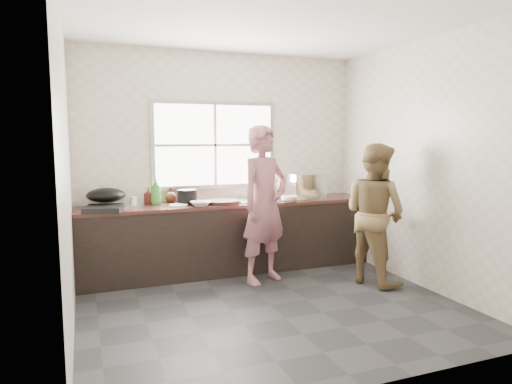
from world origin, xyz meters
name	(u,v)px	position (x,y,z in m)	size (l,w,h in m)	color
floor	(270,306)	(0.00, 0.00, -0.01)	(3.60, 3.20, 0.01)	#2B2B2E
ceiling	(271,21)	(0.00, 0.00, 2.71)	(3.60, 3.20, 0.01)	silver
wall_back	(222,161)	(0.00, 1.60, 1.35)	(3.60, 0.01, 2.70)	beige
wall_left	(66,174)	(-1.80, 0.00, 1.35)	(0.01, 3.20, 2.70)	beige
wall_right	(423,165)	(1.80, 0.00, 1.35)	(0.01, 3.20, 2.70)	silver
wall_front	(370,185)	(0.00, -1.60, 1.35)	(3.60, 0.01, 2.70)	beige
cabinet	(230,238)	(0.00, 1.29, 0.41)	(3.60, 0.62, 0.82)	black
countertop	(230,203)	(0.00, 1.29, 0.84)	(3.60, 0.64, 0.04)	#3B1D18
sink	(256,200)	(0.35, 1.29, 0.86)	(0.55, 0.45, 0.02)	silver
faucet	(251,187)	(0.35, 1.49, 1.01)	(0.02, 0.02, 0.30)	silver
window_frame	(215,145)	(-0.10, 1.59, 1.55)	(1.60, 0.05, 1.10)	#9EA0A5
window_glazing	(215,145)	(-0.10, 1.57, 1.55)	(1.50, 0.01, 1.00)	white
woman	(264,210)	(0.23, 0.74, 0.83)	(0.61, 0.40, 1.67)	#A4626C
person_side	(374,214)	(1.39, 0.26, 0.79)	(0.77, 0.60, 1.58)	brown
cutting_board	(222,202)	(-0.13, 1.19, 0.88)	(0.41, 0.41, 0.04)	black
cleaver	(194,200)	(-0.45, 1.28, 0.90)	(0.18, 0.09, 0.01)	silver
bowl_mince	(200,204)	(-0.42, 1.08, 0.89)	(0.23, 0.23, 0.06)	silver
bowl_crabs	(289,199)	(0.71, 1.08, 0.89)	(0.17, 0.17, 0.05)	white
bowl_held	(264,198)	(0.45, 1.26, 0.89)	(0.18, 0.18, 0.06)	silver
black_pot	(187,197)	(-0.52, 1.33, 0.94)	(0.23, 0.23, 0.17)	black
plate_food	(178,205)	(-0.66, 1.18, 0.87)	(0.21, 0.21, 0.02)	white
bottle_green	(156,191)	(-0.88, 1.39, 1.02)	(0.12, 0.12, 0.32)	#338B2D
bottle_brown_tall	(149,197)	(-0.96, 1.44, 0.95)	(0.08, 0.08, 0.18)	#3E160F
bottle_brown_short	(171,196)	(-0.68, 1.52, 0.94)	(0.13, 0.13, 0.16)	#421F10
glass_jar	(133,201)	(-1.13, 1.43, 0.91)	(0.07, 0.07, 0.10)	white
burner	(104,209)	(-1.48, 1.10, 0.89)	(0.38, 0.38, 0.06)	black
wok	(106,195)	(-1.44, 1.36, 1.00)	(0.43, 0.43, 0.16)	black
dish_rack	(306,186)	(1.01, 1.21, 1.02)	(0.43, 0.30, 0.32)	silver
pot_lid_left	(123,207)	(-1.27, 1.30, 0.87)	(0.22, 0.22, 0.01)	silver
pot_lid_right	(134,204)	(-1.13, 1.44, 0.87)	(0.28, 0.28, 0.01)	silver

